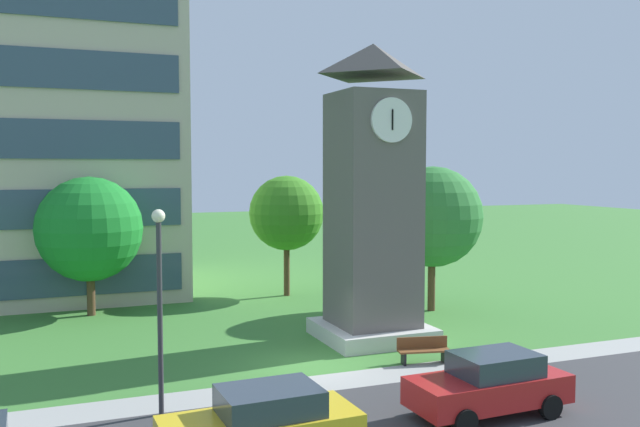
# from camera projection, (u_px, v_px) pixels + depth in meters

# --- Properties ---
(ground_plane) EXTENTS (160.00, 160.00, 0.00)m
(ground_plane) POSITION_uv_depth(u_px,v_px,m) (309.00, 366.00, 22.97)
(ground_plane) COLOR #3D7A33
(kerb_strip) EXTENTS (120.00, 1.60, 0.01)m
(kerb_strip) POSITION_uv_depth(u_px,v_px,m) (330.00, 382.00, 21.27)
(kerb_strip) COLOR #9E9E99
(kerb_strip) RESTS_ON ground
(office_building) EXTENTS (14.14, 12.45, 19.20)m
(office_building) POSITION_uv_depth(u_px,v_px,m) (37.00, 113.00, 36.46)
(office_building) COLOR beige
(office_building) RESTS_ON ground
(clock_tower) EXTENTS (4.00, 4.00, 11.40)m
(clock_tower) POSITION_uv_depth(u_px,v_px,m) (373.00, 208.00, 26.31)
(clock_tower) COLOR #605B56
(clock_tower) RESTS_ON ground
(park_bench) EXTENTS (1.86, 0.85, 0.88)m
(park_bench) POSITION_uv_depth(u_px,v_px,m) (423.00, 350.00, 23.33)
(park_bench) COLOR brown
(park_bench) RESTS_ON ground
(street_lamp) EXTENTS (0.36, 0.36, 5.59)m
(street_lamp) POSITION_uv_depth(u_px,v_px,m) (159.00, 287.00, 18.22)
(street_lamp) COLOR #333338
(street_lamp) RESTS_ON ground
(tree_by_building) EXTENTS (3.89, 3.89, 6.29)m
(tree_by_building) POSITION_uv_depth(u_px,v_px,m) (287.00, 213.00, 35.45)
(tree_by_building) COLOR #513823
(tree_by_building) RESTS_ON ground
(tree_streetside) EXTENTS (4.73, 4.73, 6.30)m
(tree_streetside) POSITION_uv_depth(u_px,v_px,m) (90.00, 229.00, 30.68)
(tree_streetside) COLOR #513823
(tree_streetside) RESTS_ON ground
(tree_near_tower) EXTENTS (4.69, 4.69, 6.76)m
(tree_near_tower) POSITION_uv_depth(u_px,v_px,m) (432.00, 217.00, 31.69)
(tree_near_tower) COLOR #513823
(tree_near_tower) RESTS_ON ground
(parked_car_yellow) EXTENTS (4.55, 2.16, 1.69)m
(parked_car_yellow) POSITION_uv_depth(u_px,v_px,m) (263.00, 424.00, 15.48)
(parked_car_yellow) COLOR gold
(parked_car_yellow) RESTS_ON ground
(parked_car_red) EXTENTS (4.46, 2.10, 1.69)m
(parked_car_red) POSITION_uv_depth(u_px,v_px,m) (490.00, 384.00, 18.40)
(parked_car_red) COLOR red
(parked_car_red) RESTS_ON ground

